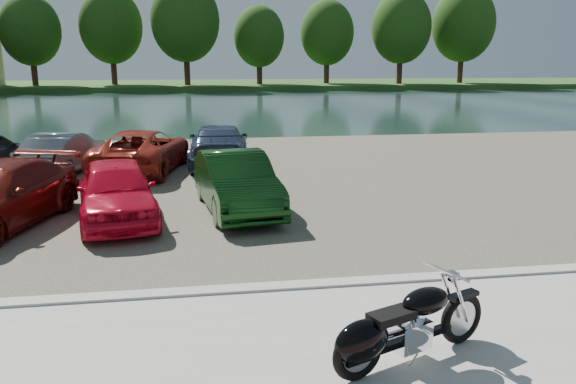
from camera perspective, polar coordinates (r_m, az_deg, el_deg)
The scene contains 12 objects.
ground at distance 7.42m, azimuth 5.47°, elevation -16.03°, with size 200.00×200.00×0.00m, color #595447.
kerb at distance 9.14m, azimuth 2.35°, elevation -9.61°, with size 60.00×0.30×0.14m, color #A5A29C.
parking_lot at distance 17.71m, azimuth -3.32°, elevation 1.52°, with size 60.00×18.00×0.04m, color #454138.
river at distance 46.43m, azimuth -6.90°, elevation 8.72°, with size 120.00×40.00×0.00m, color #1B312E.
far_bank at distance 78.34m, azimuth -7.82°, elevation 10.74°, with size 120.00×24.00×0.60m, color #234117.
far_trees at distance 72.40m, azimuth -4.30°, elevation 16.32°, with size 70.25×10.68×12.52m.
motorcycle at distance 6.87m, azimuth 11.21°, elevation -13.47°, with size 2.22×1.13×1.05m.
car_4 at distance 13.27m, azimuth -17.03°, elevation 0.13°, with size 1.65×4.09×1.39m, color red.
car_5 at distance 13.58m, azimuth -5.28°, elevation 1.00°, with size 1.50×4.30×1.42m, color #0F3811.
car_9 at distance 19.61m, azimuth -21.79°, elevation 3.76°, with size 1.39×4.00×1.32m, color slate.
car_10 at distance 18.98m, azimuth -14.60°, elevation 4.10°, with size 2.30×4.99×1.39m, color #9D291A.
car_11 at distance 19.47m, azimuth -7.03°, elevation 4.73°, with size 2.01×4.95×1.44m, color navy.
Camera 1 is at (-1.67, -6.25, 3.63)m, focal length 35.00 mm.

